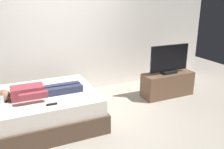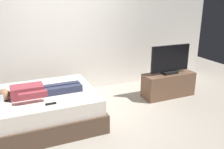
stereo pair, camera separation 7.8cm
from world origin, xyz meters
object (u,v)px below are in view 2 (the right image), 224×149
(bed, at_px, (36,110))
(tv_stand, at_px, (168,85))
(person, at_px, (36,91))
(remote, at_px, (51,104))
(tv, at_px, (170,60))

(bed, relative_size, tv_stand, 1.80)
(bed, bearing_deg, person, -71.92)
(person, relative_size, tv_stand, 1.15)
(remote, height_order, tv_stand, remote)
(person, distance_m, remote, 0.44)
(bed, relative_size, person, 1.58)
(tv_stand, bearing_deg, bed, -177.13)
(tv_stand, height_order, tv, tv)
(remote, xyz_separation_m, tv, (2.51, 0.63, 0.24))
(remote, xyz_separation_m, tv_stand, (2.51, 0.63, -0.30))
(person, height_order, tv_stand, person)
(tv_stand, relative_size, tv, 1.25)
(person, bearing_deg, tv, 4.79)
(bed, relative_size, remote, 13.23)
(bed, distance_m, remote, 0.60)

